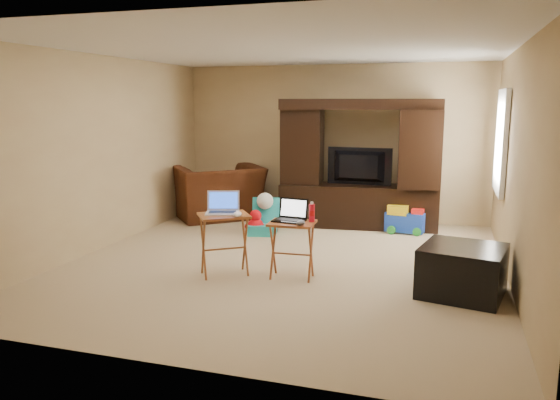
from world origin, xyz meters
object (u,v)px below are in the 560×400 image
(television, at_px, (358,167))
(push_toy, at_px, (405,218))
(tray_table_right, at_px, (292,250))
(mouse_left, at_px, (238,214))
(child_rocker, at_px, (262,216))
(entertainment_center, at_px, (359,164))
(laptop_left, at_px, (222,203))
(recliner, at_px, (218,192))
(plush_toy, at_px, (256,222))
(mouse_right, at_px, (301,223))
(tray_table_left, at_px, (224,245))
(ottoman, at_px, (462,271))
(laptop_right, at_px, (289,211))
(water_bottle, at_px, (312,213))

(television, bearing_deg, push_toy, 169.89)
(tray_table_right, bearing_deg, television, 81.42)
(mouse_left, bearing_deg, child_rocker, 101.59)
(entertainment_center, relative_size, laptop_left, 6.61)
(recliner, relative_size, plush_toy, 3.66)
(mouse_left, height_order, mouse_right, mouse_left)
(recliner, relative_size, tray_table_left, 1.95)
(entertainment_center, relative_size, television, 2.41)
(entertainment_center, height_order, ottoman, entertainment_center)
(push_toy, bearing_deg, mouse_left, -111.81)
(laptop_left, height_order, mouse_left, laptop_left)
(recliner, distance_m, laptop_left, 3.05)
(entertainment_center, height_order, tray_table_left, entertainment_center)
(plush_toy, height_order, tray_table_right, tray_table_right)
(recliner, distance_m, tray_table_right, 3.36)
(entertainment_center, bearing_deg, laptop_left, -116.20)
(entertainment_center, distance_m, laptop_right, 2.75)
(entertainment_center, distance_m, push_toy, 1.08)
(laptop_right, xyz_separation_m, mouse_right, (0.17, -0.14, -0.09))
(push_toy, relative_size, ottoman, 0.74)
(mouse_left, bearing_deg, tray_table_left, 159.78)
(tray_table_left, xyz_separation_m, tray_table_right, (0.75, 0.11, -0.03))
(television, xyz_separation_m, ottoman, (1.49, -2.69, -0.69))
(television, relative_size, plush_toy, 2.70)
(recliner, height_order, push_toy, recliner)
(tray_table_right, height_order, laptop_left, laptop_left)
(push_toy, distance_m, laptop_right, 2.78)
(ottoman, xyz_separation_m, water_bottle, (-1.57, 0.08, 0.48))
(entertainment_center, bearing_deg, mouse_right, -98.66)
(entertainment_center, relative_size, recliner, 1.78)
(television, distance_m, tray_table_right, 2.78)
(plush_toy, xyz_separation_m, laptop_right, (1.02, -1.76, 0.57))
(tray_table_left, height_order, laptop_right, laptop_right)
(recliner, relative_size, water_bottle, 6.95)
(tray_table_left, relative_size, mouse_left, 4.92)
(mouse_left, distance_m, mouse_right, 0.69)
(mouse_left, bearing_deg, plush_toy, 104.38)
(television, xyz_separation_m, tray_table_right, (-0.28, -2.69, -0.62))
(plush_toy, relative_size, laptop_left, 1.02)
(child_rocker, bearing_deg, laptop_right, -74.85)
(plush_toy, xyz_separation_m, ottoman, (2.83, -1.78, 0.06))
(child_rocker, xyz_separation_m, mouse_right, (1.10, -1.94, 0.39))
(plush_toy, height_order, mouse_left, mouse_left)
(mouse_right, xyz_separation_m, water_bottle, (0.07, 0.20, 0.07))
(laptop_left, bearing_deg, tray_table_left, -62.95)
(tray_table_left, relative_size, laptop_left, 1.91)
(television, height_order, tray_table_right, television)
(entertainment_center, relative_size, push_toy, 4.20)
(ottoman, relative_size, tray_table_left, 1.12)
(television, xyz_separation_m, water_bottle, (-0.08, -2.61, -0.21))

